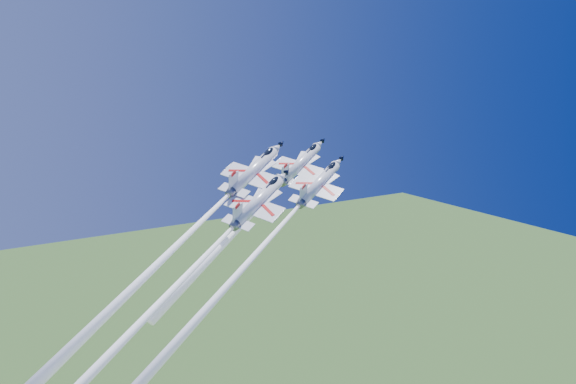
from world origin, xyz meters
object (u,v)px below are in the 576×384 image
jet_slot (162,300)px  jet_right (252,258)px  jet_lead (254,212)px  jet_left (185,237)px

jet_slot → jet_right: bearing=60.1°
jet_right → jet_lead: bearing=124.0°
jet_right → jet_slot: 14.32m
jet_lead → jet_slot: size_ratio=0.71×
jet_lead → jet_left: bearing=-108.7°
jet_lead → jet_slot: bearing=-89.7°
jet_left → jet_right: (6.61, -9.15, -1.95)m
jet_right → jet_slot: size_ratio=0.83×
jet_left → jet_slot: size_ratio=0.84×
jet_slot → jet_left: bearing=113.3°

